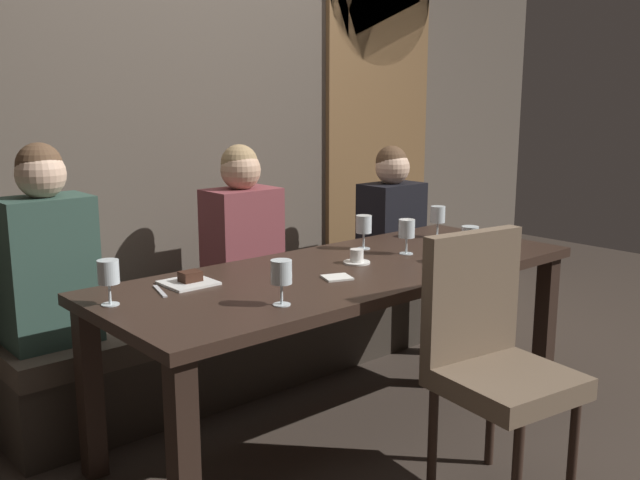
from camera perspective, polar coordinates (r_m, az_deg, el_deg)
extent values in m
plane|color=#382D26|center=(3.33, 2.10, -14.67)|extent=(9.00, 9.00, 0.00)
cube|color=brown|center=(3.96, -10.14, 11.80)|extent=(6.00, 0.12, 3.00)
cube|color=brown|center=(4.77, 4.60, 6.48)|extent=(0.90, 0.05, 2.10)
cube|color=black|center=(2.37, -10.87, -16.98)|extent=(0.08, 0.08, 0.69)
cube|color=black|center=(3.75, 17.55, -6.43)|extent=(0.08, 0.08, 0.69)
cube|color=black|center=(2.95, -17.91, -11.49)|extent=(0.08, 0.08, 0.69)
cube|color=black|center=(4.14, 9.27, -4.35)|extent=(0.08, 0.08, 0.69)
cube|color=#302119|center=(3.08, 2.20, -2.62)|extent=(2.20, 0.84, 0.04)
cube|color=#312A23|center=(3.76, -5.27, -8.65)|extent=(2.50, 0.40, 0.35)
cube|color=#473D33|center=(3.69, -5.34, -5.37)|extent=(2.50, 0.44, 0.10)
cylinder|color=#302119|center=(2.86, 19.59, -15.41)|extent=(0.04, 0.04, 0.42)
cylinder|color=#302119|center=(2.76, 8.98, -15.78)|extent=(0.04, 0.04, 0.42)
cylinder|color=#302119|center=(3.02, 13.50, -13.47)|extent=(0.04, 0.04, 0.42)
cube|color=brown|center=(2.70, 14.65, -10.92)|extent=(0.50, 0.50, 0.08)
cube|color=brown|center=(2.73, 12.02, -4.29)|extent=(0.44, 0.12, 0.48)
cube|color=#2D473D|center=(3.14, -20.90, -2.35)|extent=(0.36, 0.24, 0.62)
sphere|color=#DBB293|center=(3.08, -21.43, 4.92)|extent=(0.20, 0.20, 0.20)
sphere|color=brown|center=(3.08, -21.55, 5.58)|extent=(0.18, 0.18, 0.18)
cube|color=brown|center=(3.61, -6.23, -0.34)|extent=(0.36, 0.24, 0.56)
sphere|color=tan|center=(3.55, -6.36, 5.57)|extent=(0.20, 0.20, 0.20)
sphere|color=#9E7F56|center=(3.55, -6.47, 6.14)|extent=(0.18, 0.18, 0.18)
cube|color=black|center=(4.24, 5.73, 1.10)|extent=(0.36, 0.24, 0.51)
sphere|color=#DBB293|center=(4.19, 5.82, 5.78)|extent=(0.20, 0.20, 0.20)
sphere|color=brown|center=(4.19, 5.73, 6.26)|extent=(0.18, 0.18, 0.18)
cylinder|color=silver|center=(3.36, 6.90, -1.08)|extent=(0.06, 0.06, 0.00)
cylinder|color=silver|center=(3.35, 6.92, -0.42)|extent=(0.01, 0.01, 0.07)
cylinder|color=silver|center=(3.33, 6.95, 0.92)|extent=(0.08, 0.08, 0.08)
cylinder|color=silver|center=(2.54, -3.08, -5.17)|extent=(0.06, 0.06, 0.00)
cylinder|color=silver|center=(2.53, -3.09, -4.32)|extent=(0.01, 0.01, 0.07)
cylinder|color=silver|center=(2.51, -3.11, -2.56)|extent=(0.08, 0.08, 0.08)
cylinder|color=silver|center=(2.65, -16.42, -4.96)|extent=(0.06, 0.06, 0.00)
cylinder|color=silver|center=(2.64, -16.47, -4.14)|extent=(0.01, 0.01, 0.07)
cylinder|color=silver|center=(2.62, -16.57, -2.45)|extent=(0.08, 0.08, 0.08)
cylinder|color=maroon|center=(2.62, -16.54, -3.00)|extent=(0.07, 0.07, 0.03)
cylinder|color=silver|center=(3.45, 3.50, -0.68)|extent=(0.06, 0.06, 0.00)
cylinder|color=silver|center=(3.44, 3.51, -0.04)|extent=(0.01, 0.01, 0.07)
cylinder|color=silver|center=(3.43, 3.52, 1.27)|extent=(0.08, 0.08, 0.08)
cylinder|color=maroon|center=(3.43, 3.52, 0.90)|extent=(0.07, 0.07, 0.03)
cylinder|color=silver|center=(3.23, 11.81, -1.75)|extent=(0.06, 0.06, 0.00)
cylinder|color=silver|center=(3.22, 11.84, -1.07)|extent=(0.01, 0.01, 0.07)
cylinder|color=silver|center=(3.21, 11.90, 0.33)|extent=(0.08, 0.08, 0.08)
cylinder|color=maroon|center=(3.21, 11.88, -0.13)|extent=(0.07, 0.07, 0.03)
cylinder|color=silver|center=(3.77, 9.35, 0.25)|extent=(0.06, 0.06, 0.00)
cylinder|color=silver|center=(3.76, 9.36, 0.84)|extent=(0.01, 0.01, 0.07)
cylinder|color=silver|center=(3.75, 9.41, 2.04)|extent=(0.08, 0.08, 0.08)
cylinder|color=gold|center=(3.75, 9.39, 1.66)|extent=(0.07, 0.07, 0.03)
cylinder|color=white|center=(3.16, 2.95, -1.80)|extent=(0.12, 0.12, 0.01)
cylinder|color=white|center=(3.15, 2.96, -1.23)|extent=(0.06, 0.06, 0.06)
cylinder|color=brown|center=(3.14, 2.96, -0.81)|extent=(0.05, 0.05, 0.01)
cube|color=white|center=(2.86, -10.49, -3.39)|extent=(0.19, 0.19, 0.01)
cube|color=#381E14|center=(2.86, -10.34, -2.87)|extent=(0.08, 0.06, 0.04)
cube|color=silver|center=(2.77, -12.68, -4.01)|extent=(0.06, 0.17, 0.01)
cube|color=silver|center=(2.90, 1.37, -3.01)|extent=(0.14, 0.13, 0.01)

